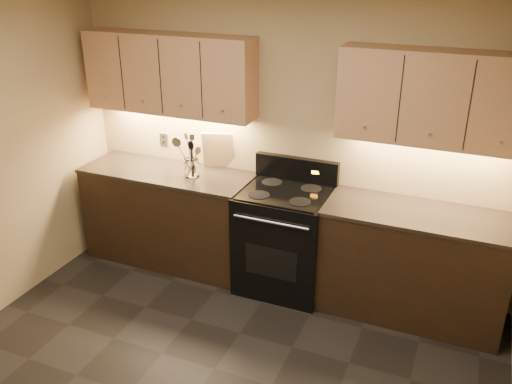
% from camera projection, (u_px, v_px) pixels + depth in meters
% --- Properties ---
extents(wall_back, '(4.00, 0.04, 2.60)m').
position_uv_depth(wall_back, '(290.00, 138.00, 4.74)').
color(wall_back, tan).
rests_on(wall_back, ground).
extents(counter_left, '(1.62, 0.62, 0.93)m').
position_uv_depth(counter_left, '(170.00, 216.00, 5.21)').
color(counter_left, black).
rests_on(counter_left, ground).
extents(counter_right, '(1.46, 0.62, 0.93)m').
position_uv_depth(counter_right, '(412.00, 264.00, 4.40)').
color(counter_right, black).
rests_on(counter_right, ground).
extents(stove, '(0.76, 0.68, 1.14)m').
position_uv_depth(stove, '(285.00, 238.00, 4.77)').
color(stove, black).
rests_on(stove, ground).
extents(upper_cab_left, '(1.60, 0.30, 0.70)m').
position_uv_depth(upper_cab_left, '(169.00, 74.00, 4.80)').
color(upper_cab_left, tan).
rests_on(upper_cab_left, wall_back).
extents(upper_cab_right, '(1.44, 0.30, 0.70)m').
position_uv_depth(upper_cab_right, '(436.00, 98.00, 3.99)').
color(upper_cab_right, tan).
rests_on(upper_cab_right, wall_back).
extents(outlet_plate, '(0.08, 0.01, 0.12)m').
position_uv_depth(outlet_plate, '(164.00, 140.00, 5.27)').
color(outlet_plate, '#B2B5BA').
rests_on(outlet_plate, wall_back).
extents(utensil_crock, '(0.16, 0.16, 0.16)m').
position_uv_depth(utensil_crock, '(192.00, 168.00, 4.88)').
color(utensil_crock, white).
rests_on(utensil_crock, counter_left).
extents(cutting_board, '(0.31, 0.19, 0.36)m').
position_uv_depth(cutting_board, '(218.00, 150.00, 5.01)').
color(cutting_board, tan).
rests_on(cutting_board, counter_left).
extents(wooden_spoon, '(0.18, 0.08, 0.29)m').
position_uv_depth(wooden_spoon, '(187.00, 159.00, 4.84)').
color(wooden_spoon, tan).
rests_on(wooden_spoon, utensil_crock).
extents(black_spoon, '(0.07, 0.09, 0.32)m').
position_uv_depth(black_spoon, '(192.00, 157.00, 4.87)').
color(black_spoon, black).
rests_on(black_spoon, utensil_crock).
extents(black_turner, '(0.15, 0.21, 0.39)m').
position_uv_depth(black_turner, '(192.00, 156.00, 4.80)').
color(black_turner, black).
rests_on(black_turner, utensil_crock).
extents(steel_spatula, '(0.19, 0.12, 0.40)m').
position_uv_depth(steel_spatula, '(194.00, 153.00, 4.84)').
color(steel_spatula, silver).
rests_on(steel_spatula, utensil_crock).
extents(steel_skimmer, '(0.26, 0.10, 0.36)m').
position_uv_depth(steel_skimmer, '(193.00, 156.00, 4.82)').
color(steel_skimmer, silver).
rests_on(steel_skimmer, utensil_crock).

